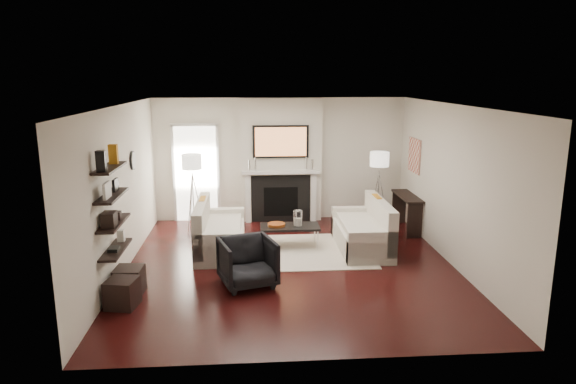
{
  "coord_description": "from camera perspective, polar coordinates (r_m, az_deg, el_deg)",
  "views": [
    {
      "loc": [
        -0.65,
        -8.22,
        3.15
      ],
      "look_at": [
        0.0,
        0.6,
        1.15
      ],
      "focal_mm": 32.0,
      "sensor_mm": 36.0,
      "label": 1
    }
  ],
  "objects": [
    {
      "name": "mantel_pilaster_l",
      "position": [
        11.23,
        -4.46,
        -0.67
      ],
      "size": [
        0.12,
        0.08,
        1.1
      ],
      "primitive_type": "cube",
      "color": "white",
      "rests_on": "floor"
    },
    {
      "name": "console_leg_s",
      "position": [
        11.47,
        12.22,
        -1.65
      ],
      "size": [
        0.3,
        0.04,
        0.71
      ],
      "primitive_type": "cube",
      "color": "black",
      "rests_on": "floor"
    },
    {
      "name": "rug",
      "position": [
        9.5,
        1.21,
        -6.58
      ],
      "size": [
        2.6,
        2.0,
        0.01
      ],
      "primitive_type": "cube",
      "color": "beige",
      "rests_on": "floor"
    },
    {
      "name": "ottoman_near",
      "position": [
        8.04,
        -17.21,
        -9.38
      ],
      "size": [
        0.42,
        0.42,
        0.4
      ],
      "primitive_type": "cube",
      "rotation": [
        0.0,
        0.0,
        -0.06
      ],
      "color": "black",
      "rests_on": "floor"
    },
    {
      "name": "clock_rim",
      "position": [
        9.46,
        -16.89,
        3.38
      ],
      "size": [
        0.04,
        0.34,
        0.34
      ],
      "primitive_type": "cylinder",
      "rotation": [
        0.0,
        1.57,
        0.0
      ],
      "color": "black",
      "rests_on": "wall_left"
    },
    {
      "name": "decor_wine_rack",
      "position": [
        7.53,
        -19.25,
        -2.88
      ],
      "size": [
        0.18,
        0.25,
        0.2
      ],
      "primitive_type": "cube",
      "color": "black",
      "rests_on": "shelf_lower"
    },
    {
      "name": "loveseat_right_cushion",
      "position": [
        9.58,
        7.93,
        -3.63
      ],
      "size": [
        0.63,
        1.44,
        0.1
      ],
      "primitive_type": "cube",
      "color": "beige",
      "rests_on": "loveseat_right_base"
    },
    {
      "name": "lamp_right_shade",
      "position": [
        10.95,
        10.14,
        3.61
      ],
      "size": [
        0.4,
        0.4,
        0.3
      ],
      "primitive_type": "cylinder",
      "color": "white",
      "rests_on": "lamp_right_post"
    },
    {
      "name": "console_top",
      "position": [
        10.87,
        13.12,
        -0.45
      ],
      "size": [
        0.35,
        1.2,
        0.04
      ],
      "primitive_type": "cube",
      "color": "black",
      "rests_on": "floor"
    },
    {
      "name": "candlestick_r_tall",
      "position": [
        11.14,
        2.03,
        3.21
      ],
      "size": [
        0.04,
        0.04,
        0.3
      ],
      "primitive_type": "cylinder",
      "color": "silver",
      "rests_on": "mantel_shelf"
    },
    {
      "name": "loveseat_left_back",
      "position": [
        9.47,
        -9.55,
        -3.53
      ],
      "size": [
        0.18,
        1.8,
        0.8
      ],
      "primitive_type": "cube",
      "color": "beige",
      "rests_on": "floor"
    },
    {
      "name": "decor_box_small",
      "position": [
        7.85,
        -18.61,
        -2.5
      ],
      "size": [
        0.15,
        0.12,
        0.12
      ],
      "primitive_type": "cube",
      "color": "black",
      "rests_on": "shelf_lower"
    },
    {
      "name": "door_trim_r",
      "position": [
        11.4,
        -7.77,
        2.01
      ],
      "size": [
        0.06,
        0.06,
        2.16
      ],
      "primitive_type": "cube",
      "color": "white",
      "rests_on": "floor"
    },
    {
      "name": "loveseat_right_arm_n",
      "position": [
        8.89,
        9.3,
        -6.14
      ],
      "size": [
        0.85,
        0.18,
        0.6
      ],
      "primitive_type": "cube",
      "color": "beige",
      "rests_on": "floor"
    },
    {
      "name": "mantel_pilaster_r",
      "position": [
        11.32,
        2.85,
        -0.55
      ],
      "size": [
        0.12,
        0.08,
        1.1
      ],
      "primitive_type": "cube",
      "color": "white",
      "rests_on": "floor"
    },
    {
      "name": "hurricane_glass",
      "position": [
        9.58,
        1.1,
        -2.95
      ],
      "size": [
        0.17,
        0.17,
        0.3
      ],
      "primitive_type": "cylinder",
      "color": "white",
      "rests_on": "coffee_table"
    },
    {
      "name": "shelf_lower",
      "position": [
        7.76,
        -18.79,
        -3.28
      ],
      "size": [
        0.25,
        1.0,
        0.04
      ],
      "primitive_type": "cube",
      "color": "black",
      "rests_on": "wall_left"
    },
    {
      "name": "loveseat_right_arm_s",
      "position": [
        10.4,
        7.24,
        -3.27
      ],
      "size": [
        0.85,
        0.18,
        0.6
      ],
      "primitive_type": "cube",
      "color": "beige",
      "rests_on": "floor"
    },
    {
      "name": "tv_body",
      "position": [
        11.04,
        -0.82,
        5.62
      ],
      "size": [
        1.2,
        0.06,
        0.7
      ],
      "primitive_type": "cube",
      "color": "black",
      "rests_on": "chimney_breast"
    },
    {
      "name": "candlestick_l_short",
      "position": [
        11.08,
        -4.32,
        2.97
      ],
      "size": [
        0.04,
        0.04,
        0.24
      ],
      "primitive_type": "cylinder",
      "color": "silver",
      "rests_on": "mantel_shelf"
    },
    {
      "name": "candlestick_r_short",
      "position": [
        11.16,
        2.69,
        3.06
      ],
      "size": [
        0.04,
        0.04,
        0.24
      ],
      "primitive_type": "cylinder",
      "color": "silver",
      "rests_on": "mantel_shelf"
    },
    {
      "name": "coffee_leg_sw",
      "position": [
        9.86,
        -2.81,
        -4.75
      ],
      "size": [
        0.02,
        0.02,
        0.38
      ],
      "primitive_type": "cylinder",
      "color": "silver",
      "rests_on": "floor"
    },
    {
      "name": "decor_magfile_a",
      "position": [
        7.2,
        -20.06,
        3.24
      ],
      "size": [
        0.12,
        0.1,
        0.28
      ],
      "primitive_type": "cube",
      "color": "black",
      "rests_on": "shelf_top"
    },
    {
      "name": "shelf_bottom",
      "position": [
        7.87,
        -18.58,
        -6.08
      ],
      "size": [
        0.25,
        1.0,
        0.03
      ],
      "primitive_type": "cube",
      "color": "black",
      "rests_on": "wall_left"
    },
    {
      "name": "coffee_table",
      "position": [
        9.61,
        0.2,
        -3.89
      ],
      "size": [
        1.1,
        0.55,
        0.04
      ],
      "primitive_type": "cube",
      "color": "black",
      "rests_on": "floor"
    },
    {
      "name": "loveseat_right_back",
      "position": [
        9.65,
        10.18,
        -3.24
      ],
      "size": [
        0.18,
        1.8,
        0.8
      ],
      "primitive_type": "cube",
      "color": "beige",
      "rests_on": "floor"
    },
    {
      "name": "tv_screen",
      "position": [
        11.01,
        -0.81,
        5.6
      ],
      "size": [
        1.1,
        0.0,
        0.62
      ],
      "primitive_type": "cube",
      "color": "#BF723F",
      "rests_on": "tv_body"
    },
    {
      "name": "copper_bowl",
      "position": [
        9.58,
        -1.29,
        -3.66
      ],
      "size": [
        0.33,
        0.33,
        0.05
      ],
      "primitive_type": "cylinder",
      "color": "#B3541D",
      "rests_on": "coffee_table"
    },
    {
      "name": "decor_frame_b",
      "position": [
        7.87,
        -18.62,
        0.76
      ],
      "size": [
        0.04,
        0.22,
        0.18
      ],
      "primitive_type": "cube",
      "color": "black",
      "rests_on": "shelf_upper"
    },
    {
      "name": "coffee_leg_nw",
      "position": [
        9.44,
        -2.74,
        -5.55
      ],
      "size": [
        0.02,
        0.02,
        0.38
      ],
      "primitive_type": "cylinder",
      "color": "silver",
      "rests_on": "floor"
    },
    {
      "name": "shelf_top",
      "position": [
        7.59,
        -19.22,
        2.54
      ],
      "size": [
        0.25,
        1.0,
        0.04
      ],
      "primitive_type": "cube",
      "color": "black",
      "rests_on": "wall_left"
    },
    {
      "name": "ottoman_far",
      "position": [
        7.64,
        -17.95,
        -10.62
      ],
      "size": [
        0.47,
        0.47,
        0.4
      ],
      "primitive_type": "cube",
      "rotation": [
        0.0,
        0.0,
        -0.19
      ],
      "color": "black",
      "rests_on": "floor"
    },
    {
      "name": "mantel_shelf",
      "position": [
        11.12,
        -0.8,
        2.23
      ],
      "size": [
        1.7,
        0.18,
        0.07
      ],
      "primitive_type": "cube",
      "color": "white",
      "rests_on": "chimney_breast"
    },
    {
      "name": "chimney_breast",
      "position": [
        11.26,
        -0.86,
        3.55
      ],
      "size": [
        1.8,
        0.25,
        2.7
      ],
      "primitive_type": "cube",
      "color": "silver",
      "rests_on": "floor"
    },
    {
      "name": "pillow_left_charcoal",
      "position": [
        9.13,
        -9.76,
        -2.88
      ],
      "size": [
        0.1,
        0.4,
        0.4
      ],
      "primitive_type": "cube",
      "color": "black",
      "rests_on": "loveseat_left_cushion"
    },
    {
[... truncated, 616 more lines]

